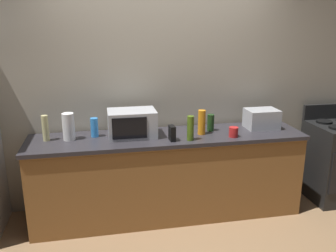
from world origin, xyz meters
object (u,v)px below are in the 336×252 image
bottle_dish_soap (202,122)px  bottle_vinegar (45,128)px  bottle_spray_cleaner (94,127)px  toaster_oven (262,119)px  stove_range (336,161)px  mug_red (234,132)px  bottle_wine (211,123)px  bottle_olive_oil (190,128)px  microwave (132,123)px  cordless_phone (172,133)px  paper_towel_roll (69,127)px

bottle_dish_soap → bottle_vinegar: (-1.56, 0.09, 0.00)m
bottle_dish_soap → bottle_spray_cleaner: bearing=173.3°
toaster_oven → bottle_dish_soap: (-0.71, -0.09, 0.02)m
bottle_spray_cleaner → bottle_vinegar: bottle_vinegar is taller
stove_range → bottle_dish_soap: size_ratio=4.23×
bottle_spray_cleaner → bottle_vinegar: 0.47m
bottle_vinegar → mug_red: size_ratio=2.52×
bottle_spray_cleaner → bottle_wine: size_ratio=1.08×
toaster_oven → bottle_olive_oil: size_ratio=1.38×
bottle_olive_oil → bottle_wine: (0.29, 0.27, -0.03)m
microwave → bottle_spray_cleaner: bearing=171.8°
stove_range → bottle_spray_cleaner: bearing=177.9°
stove_range → mug_red: bearing=-172.6°
bottle_dish_soap → bottle_wine: (0.13, 0.10, -0.04)m
cordless_phone → bottle_olive_oil: bearing=-10.8°
bottle_dish_soap → bottle_olive_oil: bearing=-134.1°
cordless_phone → bottle_dish_soap: (0.34, 0.15, 0.05)m
bottle_spray_cleaner → bottle_vinegar: size_ratio=0.76×
paper_towel_roll → bottle_olive_oil: bearing=-11.8°
bottle_wine → bottle_olive_oil: bearing=-137.8°
microwave → cordless_phone: (0.37, -0.22, -0.06)m
toaster_oven → bottle_vinegar: 2.26m
microwave → paper_towel_roll: same height
bottle_dish_soap → bottle_vinegar: bearing=176.7°
microwave → toaster_oven: microwave is taller
microwave → bottle_wine: (0.84, 0.02, -0.04)m
paper_towel_roll → bottle_wine: (1.46, 0.02, -0.04)m
paper_towel_roll → bottle_spray_cleaner: size_ratio=1.38×
bottle_spray_cleaner → bottle_olive_oil: 0.97m
bottle_dish_soap → mug_red: bearing=-27.3°
bottle_wine → mug_red: (0.16, -0.25, -0.04)m
stove_range → microwave: bearing=178.8°
paper_towel_roll → bottle_dish_soap: 1.34m
paper_towel_roll → bottle_spray_cleaner: (0.25, 0.05, -0.04)m
cordless_phone → bottle_spray_cleaner: (-0.75, 0.27, 0.02)m
paper_towel_roll → bottle_vinegar: size_ratio=1.06×
bottle_spray_cleaner → bottle_dish_soap: (1.09, -0.13, 0.03)m
bottle_olive_oil → bottle_wine: size_ratio=1.36×
microwave → bottle_wine: 0.84m
stove_range → bottle_vinegar: bearing=178.8°
stove_range → paper_towel_roll: (-2.99, 0.05, 0.57)m
cordless_phone → bottle_wine: 0.53m
cordless_phone → bottle_dish_soap: size_ratio=0.59×
toaster_oven → bottle_vinegar: bearing=179.9°
microwave → bottle_dish_soap: 0.72m
paper_towel_roll → bottle_wine: 1.47m
bottle_spray_cleaner → bottle_olive_oil: (0.92, -0.30, 0.03)m
bottle_olive_oil → mug_red: 0.46m
stove_range → paper_towel_roll: paper_towel_roll is taller
microwave → mug_red: size_ratio=4.74×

